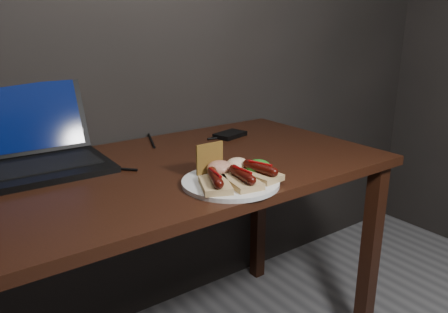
% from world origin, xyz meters
% --- Properties ---
extents(desk, '(1.40, 0.70, 0.75)m').
position_xyz_m(desk, '(0.00, 1.38, 0.66)').
color(desk, '#34160D').
rests_on(desk, ground).
extents(laptop, '(0.37, 0.36, 0.25)m').
position_xyz_m(laptop, '(-0.28, 1.61, 0.80)').
color(laptop, black).
rests_on(laptop, desk).
extents(hard_drive, '(0.13, 0.10, 0.02)m').
position_xyz_m(hard_drive, '(0.39, 1.55, 0.76)').
color(hard_drive, black).
rests_on(hard_drive, desk).
extents(desk_cables, '(0.97, 0.45, 0.01)m').
position_xyz_m(desk_cables, '(-0.06, 1.54, 0.75)').
color(desk_cables, black).
rests_on(desk_cables, desk).
extents(plate, '(0.31, 0.31, 0.01)m').
position_xyz_m(plate, '(0.09, 1.15, 0.76)').
color(plate, white).
rests_on(plate, desk).
extents(bread_sausage_left, '(0.11, 0.13, 0.04)m').
position_xyz_m(bread_sausage_left, '(0.03, 1.13, 0.78)').
color(bread_sausage_left, tan).
rests_on(bread_sausage_left, plate).
extents(bread_sausage_center, '(0.09, 0.13, 0.04)m').
position_xyz_m(bread_sausage_center, '(0.10, 1.11, 0.78)').
color(bread_sausage_center, tan).
rests_on(bread_sausage_center, plate).
extents(bread_sausage_right, '(0.08, 0.12, 0.04)m').
position_xyz_m(bread_sausage_right, '(0.17, 1.12, 0.78)').
color(bread_sausage_right, tan).
rests_on(bread_sausage_right, plate).
extents(crispbread, '(0.09, 0.01, 0.08)m').
position_xyz_m(crispbread, '(0.08, 1.23, 0.80)').
color(crispbread, olive).
rests_on(crispbread, plate).
extents(salad_greens, '(0.07, 0.07, 0.04)m').
position_xyz_m(salad_greens, '(0.19, 1.15, 0.78)').
color(salad_greens, '#185B12').
rests_on(salad_greens, plate).
extents(salsa_mound, '(0.07, 0.07, 0.04)m').
position_xyz_m(salsa_mound, '(0.10, 1.20, 0.78)').
color(salsa_mound, maroon).
rests_on(salsa_mound, plate).
extents(coleslaw_mound, '(0.06, 0.06, 0.04)m').
position_xyz_m(coleslaw_mound, '(0.16, 1.21, 0.78)').
color(coleslaw_mound, white).
rests_on(coleslaw_mound, plate).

